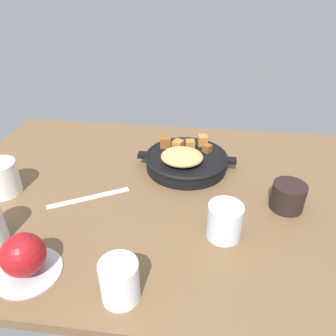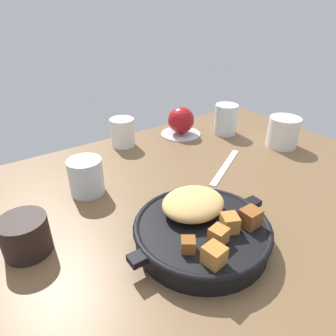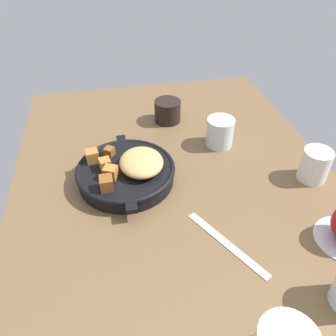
{
  "view_description": "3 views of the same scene",
  "coord_description": "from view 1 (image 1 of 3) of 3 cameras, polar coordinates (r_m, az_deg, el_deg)",
  "views": [
    {
      "loc": [
        -10.66,
        67.25,
        49.2
      ],
      "look_at": [
        -1.93,
        -1.08,
        6.19
      ],
      "focal_mm": 34.62,
      "sensor_mm": 36.0,
      "label": 1
    },
    {
      "loc": [
        -33.7,
        -41.72,
        37.13
      ],
      "look_at": [
        -2.45,
        3.14,
        6.98
      ],
      "focal_mm": 32.67,
      "sensor_mm": 36.0,
      "label": 2
    },
    {
      "loc": [
        55.17,
        -13.6,
        53.3
      ],
      "look_at": [
        0.34,
        -2.8,
        7.3
      ],
      "focal_mm": 35.45,
      "sensor_mm": 36.0,
      "label": 3
    }
  ],
  "objects": [
    {
      "name": "cast_iron_skillet",
      "position": [
        0.91,
        3.15,
        1.49
      ],
      "size": [
        27.8,
        23.49,
        7.49
      ],
      "color": "black",
      "rests_on": "ground_plane"
    },
    {
      "name": "butter_knife",
      "position": [
        0.83,
        -13.74,
        -5.08
      ],
      "size": [
        18.56,
        11.39,
        0.36
      ],
      "primitive_type": "cube",
      "rotation": [
        0.0,
        0.0,
        0.51
      ],
      "color": "silver",
      "rests_on": "ground_plane"
    },
    {
      "name": "ceramic_mug_white",
      "position": [
        0.91,
        -27.34,
        -1.59
      ],
      "size": [
        8.6,
        8.6,
        8.51
      ],
      "primitive_type": "cylinder",
      "color": "silver",
      "rests_on": "ground_plane"
    },
    {
      "name": "ground_plane",
      "position": [
        0.85,
        -1.39,
        -4.54
      ],
      "size": [
        112.69,
        78.27,
        2.4
      ],
      "primitive_type": "cube",
      "color": "brown"
    },
    {
      "name": "saucer_plate",
      "position": [
        0.69,
        -23.33,
        -16.32
      ],
      "size": [
        12.45,
        12.45,
        0.6
      ],
      "primitive_type": "cylinder",
      "color": "#B7BABF",
      "rests_on": "ground_plane"
    },
    {
      "name": "coffee_mug_dark",
      "position": [
        0.81,
        20.37,
        -4.7
      ],
      "size": [
        7.82,
        7.82,
        6.55
      ],
      "primitive_type": "cylinder",
      "color": "black",
      "rests_on": "ground_plane"
    },
    {
      "name": "red_apple",
      "position": [
        0.66,
        -24.14,
        -13.77
      ],
      "size": [
        8.12,
        8.12,
        8.12
      ],
      "primitive_type": "sphere",
      "color": "maroon",
      "rests_on": "saucer_plate"
    },
    {
      "name": "white_creamer_pitcher",
      "position": [
        0.59,
        -8.5,
        -19.06
      ],
      "size": [
        6.75,
        6.75,
        8.01
      ],
      "primitive_type": "cylinder",
      "color": "white",
      "rests_on": "ground_plane"
    },
    {
      "name": "water_glass_short",
      "position": [
        0.7,
        9.93,
        -9.19
      ],
      "size": [
        7.39,
        7.39,
        7.86
      ],
      "primitive_type": "cylinder",
      "color": "silver",
      "rests_on": "ground_plane"
    }
  ]
}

